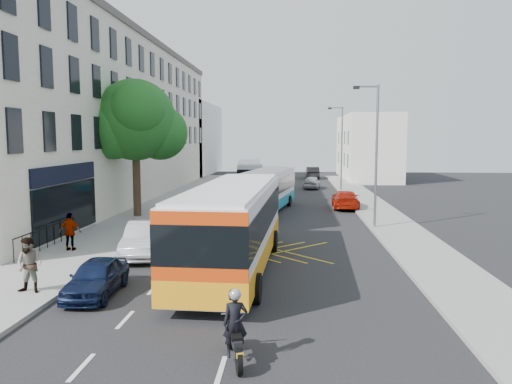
% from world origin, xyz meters
% --- Properties ---
extents(ground, '(120.00, 120.00, 0.00)m').
position_xyz_m(ground, '(0.00, 0.00, 0.00)').
color(ground, black).
rests_on(ground, ground).
extents(pavement_left, '(5.00, 70.00, 0.15)m').
position_xyz_m(pavement_left, '(-8.50, 15.00, 0.07)').
color(pavement_left, gray).
rests_on(pavement_left, ground).
extents(pavement_right, '(3.00, 70.00, 0.15)m').
position_xyz_m(pavement_right, '(7.50, 15.00, 0.07)').
color(pavement_right, gray).
rests_on(pavement_right, ground).
extents(terrace_main, '(8.30, 45.00, 13.50)m').
position_xyz_m(terrace_main, '(-14.00, 24.49, 6.76)').
color(terrace_main, beige).
rests_on(terrace_main, ground).
extents(terrace_far, '(8.00, 20.00, 10.00)m').
position_xyz_m(terrace_far, '(-14.00, 55.00, 5.00)').
color(terrace_far, silver).
rests_on(terrace_far, ground).
extents(building_right, '(6.00, 18.00, 8.00)m').
position_xyz_m(building_right, '(11.00, 48.00, 4.00)').
color(building_right, silver).
rests_on(building_right, ground).
extents(street_tree, '(6.30, 5.70, 8.80)m').
position_xyz_m(street_tree, '(-8.51, 14.97, 6.29)').
color(street_tree, '#382619').
rests_on(street_tree, pavement_left).
extents(lamp_near, '(1.45, 0.15, 8.00)m').
position_xyz_m(lamp_near, '(6.20, 12.00, 4.62)').
color(lamp_near, slate).
rests_on(lamp_near, pavement_right).
extents(lamp_far, '(1.45, 0.15, 8.00)m').
position_xyz_m(lamp_far, '(6.20, 32.00, 4.62)').
color(lamp_far, slate).
rests_on(lamp_far, pavement_right).
extents(railings, '(0.08, 5.60, 1.14)m').
position_xyz_m(railings, '(-9.70, 5.30, 0.72)').
color(railings, black).
rests_on(railings, pavement_left).
extents(bus_near, '(3.35, 12.12, 3.38)m').
position_xyz_m(bus_near, '(-0.74, 2.75, 1.78)').
color(bus_near, silver).
rests_on(bus_near, ground).
extents(bus_mid, '(4.03, 10.60, 2.91)m').
position_xyz_m(bus_mid, '(-0.26, 18.59, 1.53)').
color(bus_mid, silver).
rests_on(bus_mid, ground).
extents(bus_far, '(3.30, 10.31, 2.85)m').
position_xyz_m(bus_far, '(-2.67, 32.70, 1.50)').
color(bus_far, silver).
rests_on(bus_far, ground).
extents(motorbike, '(0.73, 1.95, 1.76)m').
position_xyz_m(motorbike, '(0.27, -5.44, 0.83)').
color(motorbike, black).
rests_on(motorbike, ground).
extents(parked_car_blue, '(1.59, 3.64, 1.22)m').
position_xyz_m(parked_car_blue, '(-4.90, -0.85, 0.61)').
color(parked_car_blue, '#0C1533').
rests_on(parked_car_blue, ground).
extents(parked_car_silver, '(2.14, 4.70, 1.50)m').
position_xyz_m(parked_car_silver, '(-4.90, 4.76, 0.75)').
color(parked_car_silver, '#9FA2A6').
rests_on(parked_car_silver, ground).
extents(red_hatchback, '(2.04, 4.69, 1.34)m').
position_xyz_m(red_hatchback, '(5.50, 20.39, 0.67)').
color(red_hatchback, '#A41707').
rests_on(red_hatchback, ground).
extents(distant_car_grey, '(2.86, 5.31, 1.42)m').
position_xyz_m(distant_car_grey, '(-1.34, 40.40, 0.71)').
color(distant_car_grey, '#44464C').
rests_on(distant_car_grey, ground).
extents(distant_car_silver, '(2.01, 4.03, 1.32)m').
position_xyz_m(distant_car_silver, '(3.59, 34.69, 0.66)').
color(distant_car_silver, '#999BA0').
rests_on(distant_car_silver, ground).
extents(distant_car_dark, '(1.67, 4.56, 1.49)m').
position_xyz_m(distant_car_dark, '(4.14, 47.43, 0.75)').
color(distant_car_dark, black).
rests_on(distant_car_dark, ground).
extents(pedestrian_near, '(0.94, 0.76, 1.84)m').
position_xyz_m(pedestrian_near, '(-7.00, -1.19, 1.07)').
color(pedestrian_near, gray).
rests_on(pedestrian_near, pavement_left).
extents(pedestrian_far, '(1.01, 0.43, 1.72)m').
position_xyz_m(pedestrian_far, '(-8.39, 4.88, 1.01)').
color(pedestrian_far, gray).
rests_on(pedestrian_far, pavement_left).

